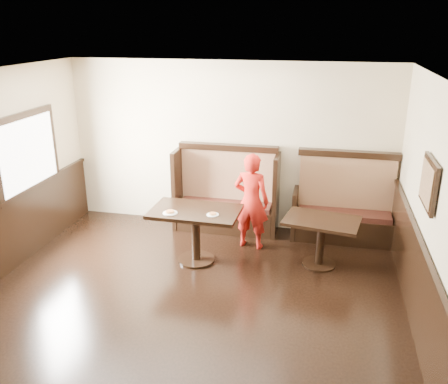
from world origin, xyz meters
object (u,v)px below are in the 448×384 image
(booth_neighbor, at_px, (344,211))
(table_neighbor, at_px, (321,231))
(booth_main, at_px, (227,199))
(child, at_px, (251,201))
(table_main, at_px, (195,222))

(booth_neighbor, distance_m, table_neighbor, 1.08)
(booth_main, bearing_deg, child, -50.05)
(child, bearing_deg, table_main, 50.75)
(table_main, relative_size, child, 0.85)
(booth_main, height_order, table_main, booth_main)
(table_main, height_order, child, child)
(booth_main, xyz_separation_m, child, (0.52, -0.62, 0.24))
(booth_neighbor, relative_size, child, 1.08)
(booth_neighbor, bearing_deg, booth_main, 179.95)
(table_neighbor, relative_size, child, 0.75)
(table_main, xyz_separation_m, table_neighbor, (1.80, 0.25, -0.08))
(booth_neighbor, height_order, table_main, booth_neighbor)
(table_main, bearing_deg, booth_neighbor, 32.14)
(booth_neighbor, bearing_deg, table_main, -149.31)
(booth_neighbor, xyz_separation_m, child, (-1.43, -0.62, 0.28))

